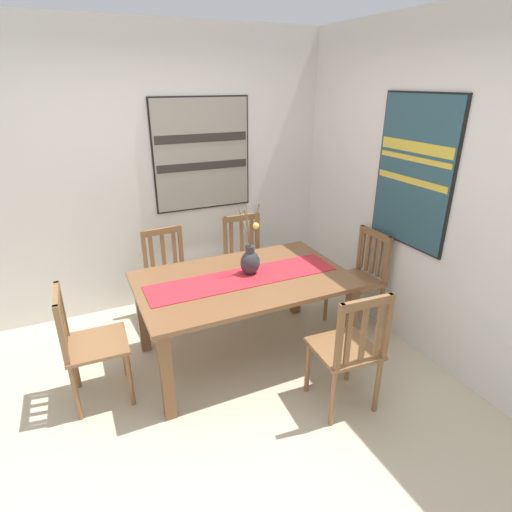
% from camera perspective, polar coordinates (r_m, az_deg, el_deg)
% --- Properties ---
extents(ground_plane, '(6.40, 6.40, 0.03)m').
position_cam_1_polar(ground_plane, '(3.22, -4.55, -20.24)').
color(ground_plane, beige).
extents(wall_back, '(6.40, 0.12, 2.70)m').
position_cam_1_polar(wall_back, '(4.23, -14.24, 10.94)').
color(wall_back, silver).
rests_on(wall_back, ground_plane).
extents(wall_side, '(0.12, 6.40, 2.70)m').
position_cam_1_polar(wall_side, '(3.54, 24.35, 7.28)').
color(wall_side, silver).
rests_on(wall_side, ground_plane).
extents(dining_table, '(1.68, 1.04, 0.74)m').
position_cam_1_polar(dining_table, '(3.35, -1.75, -4.62)').
color(dining_table, brown).
rests_on(dining_table, ground_plane).
extents(table_runner, '(1.54, 0.36, 0.01)m').
position_cam_1_polar(table_runner, '(3.30, -1.77, -3.02)').
color(table_runner, '#B7232D').
rests_on(table_runner, dining_table).
extents(centerpiece_vase, '(0.17, 0.15, 0.58)m').
position_cam_1_polar(centerpiece_vase, '(3.32, -0.80, -0.59)').
color(centerpiece_vase, '#333338').
rests_on(centerpiece_vase, dining_table).
extents(chair_0, '(0.45, 0.45, 0.90)m').
position_cam_1_polar(chair_0, '(4.07, -11.91, -2.37)').
color(chair_0, brown).
rests_on(chair_0, ground_plane).
extents(chair_1, '(0.45, 0.45, 0.96)m').
position_cam_1_polar(chair_1, '(2.97, 12.73, -12.44)').
color(chair_1, brown).
rests_on(chair_1, ground_plane).
extents(chair_2, '(0.42, 0.42, 0.93)m').
position_cam_1_polar(chair_2, '(4.26, -1.26, -0.51)').
color(chair_2, brown).
rests_on(chair_2, ground_plane).
extents(chair_3, '(0.43, 0.43, 0.91)m').
position_cam_1_polar(chair_3, '(3.20, -22.24, -11.05)').
color(chair_3, brown).
rests_on(chair_3, ground_plane).
extents(chair_4, '(0.44, 0.44, 0.93)m').
position_cam_1_polar(chair_4, '(3.99, 14.25, -2.80)').
color(chair_4, brown).
rests_on(chair_4, ground_plane).
extents(painting_on_back_wall, '(0.99, 0.05, 1.10)m').
position_cam_1_polar(painting_on_back_wall, '(4.26, -7.47, 13.73)').
color(painting_on_back_wall, black).
extents(painting_on_side_wall, '(0.05, 0.81, 1.22)m').
position_cam_1_polar(painting_on_side_wall, '(3.63, 21.00, 10.74)').
color(painting_on_side_wall, black).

